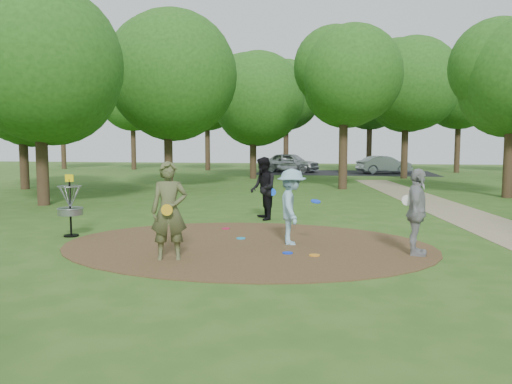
# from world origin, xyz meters

# --- Properties ---
(ground) EXTENTS (100.00, 100.00, 0.00)m
(ground) POSITION_xyz_m (0.00, 0.00, 0.00)
(ground) COLOR #2D5119
(ground) RESTS_ON ground
(dirt_clearing) EXTENTS (8.40, 8.40, 0.02)m
(dirt_clearing) POSITION_xyz_m (0.00, 0.00, 0.01)
(dirt_clearing) COLOR #47301C
(dirt_clearing) RESTS_ON ground
(parking_lot) EXTENTS (14.00, 8.00, 0.01)m
(parking_lot) POSITION_xyz_m (2.00, 30.00, 0.00)
(parking_lot) COLOR black
(parking_lot) RESTS_ON ground
(player_observer_with_disc) EXTENTS (0.81, 0.65, 1.95)m
(player_observer_with_disc) POSITION_xyz_m (-1.20, -1.67, 0.97)
(player_observer_with_disc) COLOR #515632
(player_observer_with_disc) RESTS_ON ground
(player_throwing_with_disc) EXTENTS (1.11, 1.21, 1.73)m
(player_throwing_with_disc) POSITION_xyz_m (0.99, 0.26, 0.86)
(player_throwing_with_disc) COLOR #89B8CD
(player_throwing_with_disc) RESTS_ON ground
(player_walking_with_disc) EXTENTS (1.02, 1.13, 1.91)m
(player_walking_with_disc) POSITION_xyz_m (-0.27, 3.89, 0.95)
(player_walking_with_disc) COLOR black
(player_walking_with_disc) RESTS_ON ground
(player_waiting_with_disc) EXTENTS (0.62, 1.11, 1.79)m
(player_waiting_with_disc) POSITION_xyz_m (3.62, -0.40, 0.89)
(player_waiting_with_disc) COLOR gray
(player_waiting_with_disc) RESTS_ON ground
(disc_ground_cyan) EXTENTS (0.22, 0.22, 0.02)m
(disc_ground_cyan) POSITION_xyz_m (-0.27, 0.66, 0.03)
(disc_ground_cyan) COLOR #1A96D2
(disc_ground_cyan) RESTS_ON dirt_clearing
(disc_ground_blue) EXTENTS (0.22, 0.22, 0.02)m
(disc_ground_blue) POSITION_xyz_m (1.02, -0.75, 0.03)
(disc_ground_blue) COLOR #0D30E0
(disc_ground_blue) RESTS_ON dirt_clearing
(disc_ground_red) EXTENTS (0.22, 0.22, 0.02)m
(disc_ground_red) POSITION_xyz_m (-0.96, 1.96, 0.03)
(disc_ground_red) COLOR #C21342
(disc_ground_red) RESTS_ON dirt_clearing
(car_left) EXTENTS (5.10, 3.39, 1.61)m
(car_left) POSITION_xyz_m (-2.37, 30.02, 0.81)
(car_left) COLOR #A2A6A9
(car_left) RESTS_ON ground
(car_right) EXTENTS (4.46, 2.97, 1.39)m
(car_right) POSITION_xyz_m (5.09, 29.67, 0.69)
(car_right) COLOR #A7AAAF
(car_right) RESTS_ON ground
(disc_ground_orange) EXTENTS (0.22, 0.22, 0.02)m
(disc_ground_orange) POSITION_xyz_m (1.59, -0.87, 0.03)
(disc_ground_orange) COLOR orange
(disc_ground_orange) RESTS_ON dirt_clearing
(disc_golf_basket) EXTENTS (0.63, 0.63, 1.54)m
(disc_golf_basket) POSITION_xyz_m (-4.50, 0.30, 0.87)
(disc_golf_basket) COLOR black
(disc_golf_basket) RESTS_ON ground
(tree_ring) EXTENTS (37.63, 45.90, 9.15)m
(tree_ring) POSITION_xyz_m (0.90, 9.62, 5.22)
(tree_ring) COLOR #332316
(tree_ring) RESTS_ON ground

